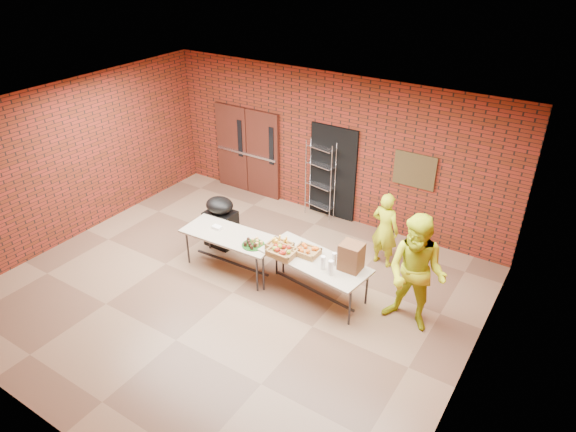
# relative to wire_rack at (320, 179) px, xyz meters

# --- Properties ---
(room) EXTENTS (8.08, 7.08, 3.28)m
(room) POSITION_rel_wire_rack_xyz_m (0.13, -3.32, 0.72)
(room) COLOR brown
(room) RESTS_ON ground
(double_doors) EXTENTS (1.78, 0.12, 2.10)m
(double_doors) POSITION_rel_wire_rack_xyz_m (-2.07, 0.12, 0.17)
(double_doors) COLOR #431A13
(double_doors) RESTS_ON room
(dark_doorway) EXTENTS (1.10, 0.06, 2.10)m
(dark_doorway) POSITION_rel_wire_rack_xyz_m (0.23, 0.14, 0.17)
(dark_doorway) COLOR black
(dark_doorway) RESTS_ON room
(bronze_plaque) EXTENTS (0.85, 0.04, 0.70)m
(bronze_plaque) POSITION_rel_wire_rack_xyz_m (2.03, 0.13, 0.67)
(bronze_plaque) COLOR #47371C
(bronze_plaque) RESTS_ON room
(wire_rack) EXTENTS (0.68, 0.33, 1.77)m
(wire_rack) POSITION_rel_wire_rack_xyz_m (0.00, 0.00, 0.00)
(wire_rack) COLOR #B2B3B9
(wire_rack) RESTS_ON room
(table_left) EXTENTS (1.87, 0.84, 0.76)m
(table_left) POSITION_rel_wire_rack_xyz_m (-0.35, -2.72, -0.19)
(table_left) COLOR tan
(table_left) RESTS_ON room
(table_right) EXTENTS (2.01, 1.05, 0.79)m
(table_right) POSITION_rel_wire_rack_xyz_m (1.40, -2.63, -0.16)
(table_right) COLOR tan
(table_right) RESTS_ON room
(basket_bananas) EXTENTS (0.42, 0.32, 0.13)m
(basket_bananas) POSITION_rel_wire_rack_xyz_m (0.71, -2.67, -0.04)
(basket_bananas) COLOR #AE8746
(basket_bananas) RESTS_ON table_right
(basket_oranges) EXTENTS (0.42, 0.33, 0.13)m
(basket_oranges) POSITION_rel_wire_rack_xyz_m (1.20, -2.56, -0.04)
(basket_oranges) COLOR #AE8746
(basket_oranges) RESTS_ON table_right
(basket_apples) EXTENTS (0.47, 0.36, 0.15)m
(basket_apples) POSITION_rel_wire_rack_xyz_m (0.86, -2.81, -0.03)
(basket_apples) COLOR #AE8746
(basket_apples) RESTS_ON table_right
(muffin_tray) EXTENTS (0.41, 0.41, 0.10)m
(muffin_tray) POSITION_rel_wire_rack_xyz_m (0.23, -2.80, -0.08)
(muffin_tray) COLOR #164813
(muffin_tray) RESTS_ON table_left
(napkin_box) EXTENTS (0.17, 0.12, 0.06)m
(napkin_box) POSITION_rel_wire_rack_xyz_m (-0.68, -2.70, -0.10)
(napkin_box) COLOR white
(napkin_box) RESTS_ON table_left
(coffee_dispenser) EXTENTS (0.36, 0.32, 0.47)m
(coffee_dispenser) POSITION_rel_wire_rack_xyz_m (2.03, -2.54, 0.14)
(coffee_dispenser) COLOR brown
(coffee_dispenser) RESTS_ON table_right
(cup_stack_front) EXTENTS (0.08, 0.08, 0.24)m
(cup_stack_front) POSITION_rel_wire_rack_xyz_m (1.64, -2.79, 0.02)
(cup_stack_front) COLOR white
(cup_stack_front) RESTS_ON table_right
(cup_stack_mid) EXTENTS (0.09, 0.09, 0.26)m
(cup_stack_mid) POSITION_rel_wire_rack_xyz_m (1.82, -2.86, 0.03)
(cup_stack_mid) COLOR white
(cup_stack_mid) RESTS_ON table_right
(cup_stack_back) EXTENTS (0.08, 0.08, 0.23)m
(cup_stack_back) POSITION_rel_wire_rack_xyz_m (1.74, -2.59, 0.02)
(cup_stack_back) COLOR white
(cup_stack_back) RESTS_ON table_right
(covered_grill) EXTENTS (0.59, 0.49, 1.06)m
(covered_grill) POSITION_rel_wire_rack_xyz_m (-1.07, -2.15, -0.35)
(covered_grill) COLOR black
(covered_grill) RESTS_ON room
(volunteer_woman) EXTENTS (0.59, 0.43, 1.51)m
(volunteer_woman) POSITION_rel_wire_rack_xyz_m (1.98, -1.01, -0.13)
(volunteer_woman) COLOR #BFD217
(volunteer_woman) RESTS_ON room
(volunteer_man) EXTENTS (1.01, 0.81, 2.00)m
(volunteer_man) POSITION_rel_wire_rack_xyz_m (3.08, -2.39, 0.12)
(volunteer_man) COLOR #BFD217
(volunteer_man) RESTS_ON room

